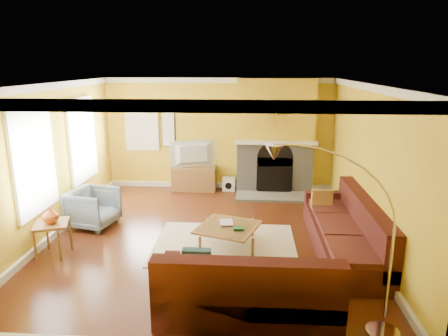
# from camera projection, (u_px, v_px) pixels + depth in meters

# --- Properties ---
(floor) EXTENTS (5.50, 6.00, 0.02)m
(floor) POSITION_uv_depth(u_px,v_px,m) (207.00, 237.00, 7.18)
(floor) COLOR #602B14
(floor) RESTS_ON ground
(ceiling) EXTENTS (5.50, 6.00, 0.02)m
(ceiling) POSITION_uv_depth(u_px,v_px,m) (205.00, 83.00, 6.49)
(ceiling) COLOR white
(ceiling) RESTS_ON ground
(wall_back) EXTENTS (5.50, 0.02, 2.70)m
(wall_back) POSITION_uv_depth(u_px,v_px,m) (219.00, 134.00, 9.74)
(wall_back) COLOR gold
(wall_back) RESTS_ON ground
(wall_front) EXTENTS (5.50, 0.02, 2.70)m
(wall_front) POSITION_uv_depth(u_px,v_px,m) (172.00, 238.00, 3.93)
(wall_front) COLOR gold
(wall_front) RESTS_ON ground
(wall_left) EXTENTS (0.02, 6.00, 2.70)m
(wall_left) POSITION_uv_depth(u_px,v_px,m) (50.00, 162.00, 7.01)
(wall_left) COLOR gold
(wall_left) RESTS_ON ground
(wall_right) EXTENTS (0.02, 6.00, 2.70)m
(wall_right) POSITION_uv_depth(u_px,v_px,m) (370.00, 167.00, 6.66)
(wall_right) COLOR gold
(wall_right) RESTS_ON ground
(baseboard) EXTENTS (5.50, 6.00, 0.12)m
(baseboard) POSITION_uv_depth(u_px,v_px,m) (207.00, 234.00, 7.16)
(baseboard) COLOR white
(baseboard) RESTS_ON floor
(crown_molding) EXTENTS (5.50, 6.00, 0.12)m
(crown_molding) POSITION_uv_depth(u_px,v_px,m) (205.00, 88.00, 6.51)
(crown_molding) COLOR white
(crown_molding) RESTS_ON ceiling
(window_left_near) EXTENTS (0.06, 1.22, 1.72)m
(window_left_near) POSITION_uv_depth(u_px,v_px,m) (82.00, 140.00, 8.23)
(window_left_near) COLOR white
(window_left_near) RESTS_ON wall_left
(window_left_far) EXTENTS (0.06, 1.22, 1.72)m
(window_left_far) POSITION_uv_depth(u_px,v_px,m) (33.00, 161.00, 6.39)
(window_left_far) COLOR white
(window_left_far) RESTS_ON wall_left
(window_back) EXTENTS (0.82, 0.06, 1.22)m
(window_back) POSITION_uv_depth(u_px,v_px,m) (142.00, 126.00, 9.77)
(window_back) COLOR white
(window_back) RESTS_ON wall_back
(wall_art) EXTENTS (0.34, 0.04, 1.14)m
(wall_art) POSITION_uv_depth(u_px,v_px,m) (168.00, 124.00, 9.72)
(wall_art) COLOR white
(wall_art) RESTS_ON wall_back
(fireplace) EXTENTS (1.80, 0.40, 2.70)m
(fireplace) POSITION_uv_depth(u_px,v_px,m) (275.00, 136.00, 9.46)
(fireplace) COLOR gray
(fireplace) RESTS_ON floor
(mantel) EXTENTS (1.92, 0.22, 0.08)m
(mantel) POSITION_uv_depth(u_px,v_px,m) (276.00, 142.00, 9.25)
(mantel) COLOR white
(mantel) RESTS_ON fireplace
(hearth) EXTENTS (1.80, 0.70, 0.06)m
(hearth) POSITION_uv_depth(u_px,v_px,m) (275.00, 197.00, 9.26)
(hearth) COLOR gray
(hearth) RESTS_ON floor
(sunburst) EXTENTS (0.70, 0.04, 0.70)m
(sunburst) POSITION_uv_depth(u_px,v_px,m) (277.00, 112.00, 9.08)
(sunburst) COLOR olive
(sunburst) RESTS_ON fireplace
(rug) EXTENTS (2.40, 1.80, 0.02)m
(rug) POSITION_uv_depth(u_px,v_px,m) (225.00, 244.00, 6.87)
(rug) COLOR beige
(rug) RESTS_ON floor
(sectional_sofa) EXTENTS (3.10, 3.70, 0.90)m
(sectional_sofa) POSITION_uv_depth(u_px,v_px,m) (278.00, 235.00, 6.17)
(sectional_sofa) COLOR #471916
(sectional_sofa) RESTS_ON floor
(coffee_table) EXTENTS (1.19, 1.19, 0.37)m
(coffee_table) POSITION_uv_depth(u_px,v_px,m) (228.00, 236.00, 6.77)
(coffee_table) COLOR white
(coffee_table) RESTS_ON floor
(media_console) EXTENTS (1.06, 0.48, 0.58)m
(media_console) POSITION_uv_depth(u_px,v_px,m) (194.00, 178.00, 9.80)
(media_console) COLOR olive
(media_console) RESTS_ON floor
(tv) EXTENTS (1.10, 0.49, 0.64)m
(tv) POSITION_uv_depth(u_px,v_px,m) (194.00, 154.00, 9.64)
(tv) COLOR black
(tv) RESTS_ON media_console
(subwoofer) EXTENTS (0.31, 0.31, 0.31)m
(subwoofer) POSITION_uv_depth(u_px,v_px,m) (229.00, 184.00, 9.81)
(subwoofer) COLOR white
(subwoofer) RESTS_ON floor
(armchair) EXTENTS (0.97, 0.95, 0.73)m
(armchair) POSITION_uv_depth(u_px,v_px,m) (93.00, 208.00, 7.56)
(armchair) COLOR slate
(armchair) RESTS_ON floor
(side_table) EXTENTS (0.64, 0.64, 0.55)m
(side_table) POSITION_uv_depth(u_px,v_px,m) (53.00, 239.00, 6.44)
(side_table) COLOR olive
(side_table) RESTS_ON floor
(vase) EXTENTS (0.27, 0.27, 0.27)m
(vase) POSITION_uv_depth(u_px,v_px,m) (50.00, 215.00, 6.34)
(vase) COLOR #D8591E
(vase) RESTS_ON side_table
(book) EXTENTS (0.26, 0.32, 0.03)m
(book) POSITION_uv_depth(u_px,v_px,m) (220.00, 223.00, 6.82)
(book) COLOR white
(book) RESTS_ON coffee_table
(arc_lamp) EXTENTS (1.40, 0.36, 2.21)m
(arc_lamp) POSITION_uv_depth(u_px,v_px,m) (336.00, 245.00, 4.33)
(arc_lamp) COLOR silver
(arc_lamp) RESTS_ON floor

